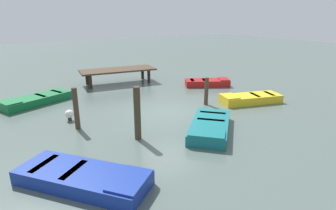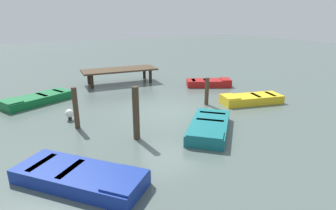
# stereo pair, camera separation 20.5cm
# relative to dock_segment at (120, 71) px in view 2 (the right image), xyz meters

# --- Properties ---
(ground_plane) EXTENTS (80.00, 80.00, 0.00)m
(ground_plane) POSITION_rel_dock_segment_xyz_m (-0.19, -6.53, -0.83)
(ground_plane) COLOR #4C5B56
(dock_segment) EXTENTS (4.93, 2.30, 0.95)m
(dock_segment) POSITION_rel_dock_segment_xyz_m (0.00, 0.00, 0.00)
(dock_segment) COLOR #423323
(dock_segment) RESTS_ON ground_plane
(rowboat_yellow) EXTENTS (3.29, 1.92, 0.46)m
(rowboat_yellow) POSITION_rel_dock_segment_xyz_m (4.19, -7.46, -0.62)
(rowboat_yellow) COLOR gold
(rowboat_yellow) RESTS_ON ground_plane
(rowboat_red) EXTENTS (2.90, 2.23, 0.46)m
(rowboat_red) POSITION_rel_dock_segment_xyz_m (4.56, -3.58, -0.62)
(rowboat_red) COLOR maroon
(rowboat_red) RESTS_ON ground_plane
(rowboat_teal) EXTENTS (3.19, 3.17, 0.46)m
(rowboat_teal) POSITION_rel_dock_segment_xyz_m (0.01, -9.29, -0.62)
(rowboat_teal) COLOR #14666B
(rowboat_teal) RESTS_ON ground_plane
(rowboat_green) EXTENTS (3.55, 2.42, 0.46)m
(rowboat_green) POSITION_rel_dock_segment_xyz_m (-5.24, -1.97, -0.62)
(rowboat_green) COLOR #0F602D
(rowboat_green) RESTS_ON ground_plane
(rowboat_blue) EXTENTS (3.28, 3.59, 0.46)m
(rowboat_blue) POSITION_rel_dock_segment_xyz_m (-5.10, -10.28, -0.62)
(rowboat_blue) COLOR navy
(rowboat_blue) RESTS_ON ground_plane
(mooring_piling_near_left) EXTENTS (0.20, 0.20, 1.38)m
(mooring_piling_near_left) POSITION_rel_dock_segment_xyz_m (2.04, -6.54, -0.14)
(mooring_piling_near_left) COLOR #423323
(mooring_piling_near_left) RESTS_ON ground_plane
(mooring_piling_center) EXTENTS (0.24, 0.24, 1.95)m
(mooring_piling_center) POSITION_rel_dock_segment_xyz_m (-2.63, -8.42, 0.14)
(mooring_piling_center) COLOR #423323
(mooring_piling_center) RESTS_ON ground_plane
(mooring_piling_near_right) EXTENTS (0.20, 0.20, 1.67)m
(mooring_piling_near_right) POSITION_rel_dock_segment_xyz_m (-4.25, -6.31, 0.00)
(mooring_piling_near_right) COLOR #423323
(mooring_piling_near_right) RESTS_ON ground_plane
(marker_buoy) EXTENTS (0.36, 0.36, 0.48)m
(marker_buoy) POSITION_rel_dock_segment_xyz_m (-4.32, -5.25, -0.55)
(marker_buoy) COLOR #262626
(marker_buoy) RESTS_ON ground_plane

